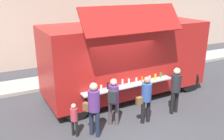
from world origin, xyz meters
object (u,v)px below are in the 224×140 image
at_px(customer_rear_waiting, 94,105).
at_px(trash_bin, 167,57).
at_px(customer_front_ordering, 146,96).
at_px(child_near_queue, 74,117).
at_px(customer_extra_browsing, 176,87).
at_px(customer_mid_with_backpack, 113,98).
at_px(food_truck_main, 126,57).

bearing_deg(customer_rear_waiting, trash_bin, 4.78).
xyz_separation_m(customer_front_ordering, child_near_queue, (-2.35, 0.28, -0.32)).
bearing_deg(customer_extra_browsing, customer_rear_waiting, 80.90).
distance_m(customer_front_ordering, customer_rear_waiting, 1.81).
xyz_separation_m(customer_front_ordering, customer_mid_with_backpack, (-1.02, 0.32, 0.02)).
distance_m(trash_bin, child_near_queue, 8.19).
distance_m(trash_bin, customer_mid_with_backpack, 7.09).
bearing_deg(food_truck_main, child_near_queue, -146.68).
xyz_separation_m(customer_mid_with_backpack, child_near_queue, (-1.33, -0.04, -0.34)).
height_order(food_truck_main, child_near_queue, food_truck_main).
xyz_separation_m(food_truck_main, customer_front_ordering, (-0.54, -2.33, -0.66)).
height_order(customer_front_ordering, customer_mid_with_backpack, customer_front_ordering).
distance_m(food_truck_main, customer_mid_with_backpack, 2.63).
bearing_deg(customer_extra_browsing, trash_bin, -45.74).
bearing_deg(child_near_queue, food_truck_main, -0.31).
distance_m(customer_mid_with_backpack, customer_extra_browsing, 2.33).
bearing_deg(trash_bin, customer_extra_browsing, -125.68).
relative_size(trash_bin, customer_front_ordering, 0.62).
bearing_deg(trash_bin, customer_mid_with_backpack, -142.22).
relative_size(customer_mid_with_backpack, customer_rear_waiting, 0.93).
height_order(food_truck_main, customer_rear_waiting, food_truck_main).
height_order(trash_bin, customer_mid_with_backpack, customer_mid_with_backpack).
height_order(customer_mid_with_backpack, child_near_queue, customer_mid_with_backpack).
bearing_deg(customer_mid_with_backpack, food_truck_main, -3.49).
relative_size(trash_bin, customer_mid_with_backpack, 0.63).
height_order(customer_front_ordering, customer_rear_waiting, customer_rear_waiting).
relative_size(customer_extra_browsing, child_near_queue, 1.58).
relative_size(food_truck_main, trash_bin, 6.57).
relative_size(food_truck_main, customer_front_ordering, 4.09).
bearing_deg(food_truck_main, customer_mid_with_backpack, -129.89).
distance_m(customer_rear_waiting, child_near_queue, 0.70).
bearing_deg(customer_rear_waiting, food_truck_main, 13.11).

